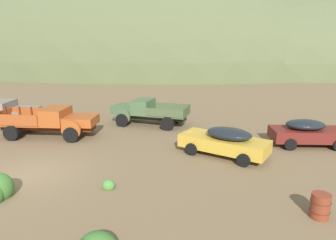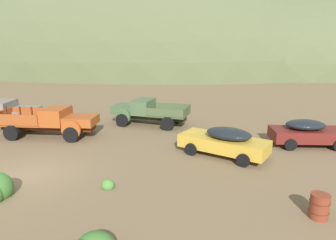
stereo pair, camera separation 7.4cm
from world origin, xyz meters
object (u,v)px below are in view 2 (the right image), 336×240
(car_oxblood, at_px, (311,132))
(oil_drum_by_truck, at_px, (319,206))
(truck_primer_gray, at_px, (2,113))
(truck_oxide_orange, at_px, (55,121))
(truck_weathered_green, at_px, (145,111))
(car_faded_yellow, at_px, (221,141))

(car_oxblood, height_order, oil_drum_by_truck, car_oxblood)
(truck_primer_gray, height_order, car_oxblood, truck_primer_gray)
(truck_oxide_orange, height_order, truck_weathered_green, truck_oxide_orange)
(car_faded_yellow, distance_m, oil_drum_by_truck, 6.50)
(truck_weathered_green, height_order, car_faded_yellow, truck_weathered_green)
(truck_primer_gray, relative_size, oil_drum_by_truck, 7.32)
(truck_oxide_orange, distance_m, truck_weathered_green, 6.35)
(truck_primer_gray, relative_size, car_oxblood, 1.34)
(car_faded_yellow, bearing_deg, truck_oxide_orange, 14.75)
(truck_weathered_green, xyz_separation_m, oil_drum_by_truck, (9.90, -10.27, -0.56))
(truck_oxide_orange, distance_m, car_oxblood, 15.88)
(truck_primer_gray, relative_size, truck_weathered_green, 1.13)
(car_oxblood, bearing_deg, oil_drum_by_truck, -110.62)
(car_faded_yellow, bearing_deg, truck_weathered_green, -21.15)
(car_oxblood, xyz_separation_m, oil_drum_by_truck, (-1.19, -8.17, -0.37))
(car_faded_yellow, distance_m, car_oxblood, 5.80)
(car_faded_yellow, height_order, car_oxblood, same)
(truck_primer_gray, relative_size, car_faded_yellow, 1.24)
(car_oxblood, relative_size, oil_drum_by_truck, 5.45)
(truck_weathered_green, bearing_deg, truck_oxide_orange, 45.31)
(truck_oxide_orange, height_order, car_oxblood, truck_oxide_orange)
(truck_primer_gray, bearing_deg, truck_oxide_orange, -25.74)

